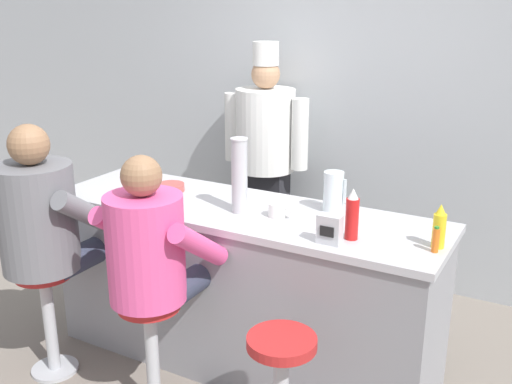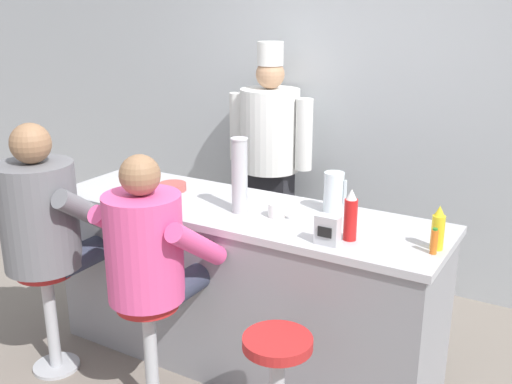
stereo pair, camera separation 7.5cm
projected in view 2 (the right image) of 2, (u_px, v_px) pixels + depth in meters
wall_back at (348, 103)px, 4.49m from camera, size 10.00×0.06×2.70m
diner_counter at (243, 286)px, 3.50m from camera, size 2.30×0.69×0.97m
ketchup_bottle_red at (351, 216)px, 2.87m from camera, size 0.06×0.06×0.26m
mustard_bottle_yellow at (438, 229)px, 2.76m from camera, size 0.06×0.06×0.21m
hot_sauce_bottle_orange at (434, 241)px, 2.72m from camera, size 0.03×0.03×0.13m
water_pitcher_clear at (334, 192)px, 3.25m from camera, size 0.13×0.11×0.22m
breakfast_plate at (156, 200)px, 3.43m from camera, size 0.24×0.24×0.05m
cereal_bowl at (173, 187)px, 3.65m from camera, size 0.17×0.17×0.05m
coffee_mug_white at (278, 210)px, 3.20m from camera, size 0.14×0.10×0.08m
cup_stack_steel at (240, 175)px, 3.22m from camera, size 0.09×0.09×0.41m
napkin_dispenser_chrome at (328, 230)px, 2.83m from camera, size 0.12×0.07×0.14m
diner_seated_grey at (45, 221)px, 3.31m from camera, size 0.64×0.63×1.47m
diner_seated_pink at (149, 254)px, 2.96m from camera, size 0.58×0.57×1.40m
empty_stool_round at (277, 380)px, 2.71m from camera, size 0.32×0.32×0.66m
cook_in_whites_near at (270, 150)px, 4.59m from camera, size 0.70×0.45×1.80m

